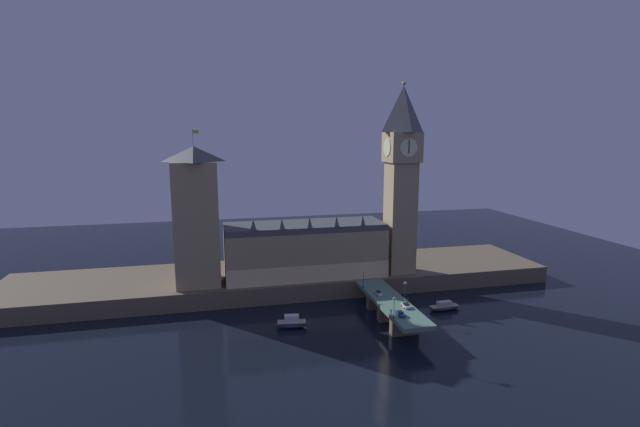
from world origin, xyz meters
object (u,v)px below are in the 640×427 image
pedestrian_near_rail (391,311)px  boat_upstream (292,323)px  victoria_tower (196,216)px  car_southbound_lead (406,305)px  car_northbound_lead (378,293)px  pedestrian_mid_walk (408,300)px  car_northbound_trail (400,314)px  street_lamp_near (394,305)px  clock_tower (401,174)px  boat_downstream (444,307)px  street_lamp_far (363,277)px  street_lamp_mid (405,288)px

pedestrian_near_rail → boat_upstream: (-29.53, 12.83, -6.39)m
victoria_tower → boat_upstream: victoria_tower is taller
car_southbound_lead → car_northbound_lead: bearing=109.0°
pedestrian_mid_walk → pedestrian_near_rail: bearing=-139.4°
car_northbound_trail → car_southbound_lead: car_northbound_trail is taller
victoria_tower → car_northbound_lead: bearing=-24.6°
street_lamp_near → boat_upstream: 34.70m
victoria_tower → boat_upstream: (29.82, -33.11, -31.17)m
clock_tower → car_southbound_lead: size_ratio=18.18×
car_northbound_trail → boat_downstream: car_northbound_trail is taller
pedestrian_near_rail → boat_downstream: (26.89, 15.36, -6.77)m
car_southbound_lead → boat_upstream: bearing=166.8°
clock_tower → boat_upstream: (-50.16, -30.38, -45.59)m
victoria_tower → car_northbound_trail: size_ratio=14.06×
boat_upstream → boat_downstream: boat_upstream is taller
car_northbound_trail → street_lamp_far: size_ratio=0.63×
car_northbound_lead → street_lamp_near: bearing=-97.4°
car_northbound_trail → pedestrian_near_rail: bearing=141.4°
car_northbound_lead → car_northbound_trail: size_ratio=1.05×
boat_downstream → boat_upstream: bearing=-177.4°
victoria_tower → street_lamp_near: victoria_tower is taller
pedestrian_mid_walk → street_lamp_mid: 4.64m
car_northbound_lead → street_lamp_mid: street_lamp_mid is taller
boat_upstream → pedestrian_near_rail: bearing=-23.5°
car_northbound_trail → pedestrian_mid_walk: size_ratio=2.60×
clock_tower → pedestrian_mid_walk: bearing=-107.9°
victoria_tower → car_southbound_lead: (66.29, -41.64, -25.08)m
victoria_tower → car_northbound_lead: size_ratio=13.39×
pedestrian_near_rail → pedestrian_mid_walk: 12.19m
clock_tower → street_lamp_mid: (-10.97, -31.80, -36.25)m
car_southbound_lead → boat_downstream: 23.71m
street_lamp_near → street_lamp_mid: street_lamp_near is taller
car_northbound_trail → street_lamp_mid: size_ratio=0.66×
street_lamp_far → car_northbound_lead: bearing=-72.1°
clock_tower → boat_upstream: clock_tower is taller
car_northbound_lead → car_northbound_trail: car_northbound_trail is taller
victoria_tower → car_southbound_lead: victoria_tower is taller
victoria_tower → car_northbound_lead: (61.66, -28.23, -25.09)m
clock_tower → victoria_tower: size_ratio=1.32×
clock_tower → pedestrian_near_rail: (-20.63, -43.21, -39.20)m
car_northbound_trail → street_lamp_far: 28.32m
car_northbound_trail → pedestrian_mid_walk: bearing=54.6°
car_northbound_lead → pedestrian_near_rail: size_ratio=2.47×
car_southbound_lead → pedestrian_near_rail: size_ratio=2.40×
car_northbound_trail → street_lamp_far: bearing=95.5°
street_lamp_mid → boat_downstream: (17.23, 3.95, -9.72)m
clock_tower → car_southbound_lead: 57.11m
street_lamp_near → boat_downstream: bearing=34.4°
boat_downstream → pedestrian_mid_walk: bearing=-157.1°
car_northbound_lead → car_southbound_lead: 14.19m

